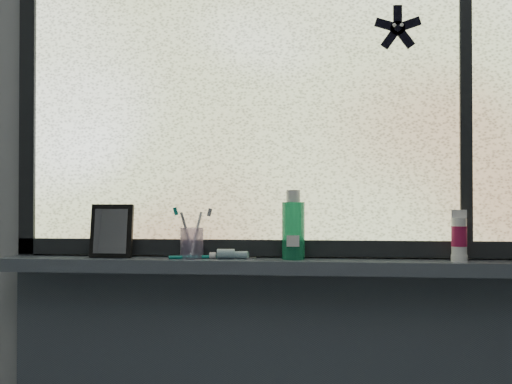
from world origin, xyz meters
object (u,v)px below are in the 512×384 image
at_px(toothbrush_cup, 192,243).
at_px(cream_tube, 459,234).
at_px(mouthwash_bottle, 293,225).
at_px(vanity_mirror, 112,231).

distance_m(toothbrush_cup, cream_tube, 0.79).
xyz_separation_m(mouthwash_bottle, cream_tube, (0.48, -0.02, -0.02)).
xyz_separation_m(toothbrush_cup, cream_tube, (0.79, -0.02, 0.03)).
bearing_deg(toothbrush_cup, vanity_mirror, -179.08).
height_order(toothbrush_cup, cream_tube, cream_tube).
relative_size(vanity_mirror, mouthwash_bottle, 0.96).
xyz_separation_m(vanity_mirror, toothbrush_cup, (0.25, 0.00, -0.04)).
height_order(toothbrush_cup, mouthwash_bottle, mouthwash_bottle).
distance_m(vanity_mirror, cream_tube, 1.04).
bearing_deg(mouthwash_bottle, cream_tube, -2.16).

